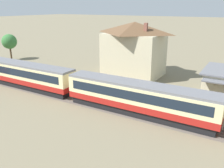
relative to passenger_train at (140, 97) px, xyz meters
name	(u,v)px	position (x,y,z in m)	size (l,w,h in m)	color
passenger_train	(140,97)	(0.00, 0.00, 0.00)	(100.42, 3.04, 4.01)	#AD1E19
railway_track	(92,103)	(-7.19, 0.00, -2.22)	(159.18, 3.60, 0.04)	#665B51
station_house_brown_roof	(134,49)	(-8.28, 15.48, 2.93)	(11.06, 8.73, 10.05)	beige
yard_tree_0	(9,42)	(-40.55, 12.61, 2.27)	(3.60, 3.60, 6.32)	#4C3823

